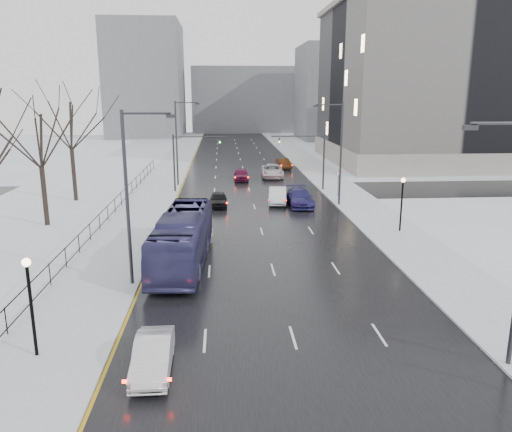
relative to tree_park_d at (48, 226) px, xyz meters
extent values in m
cube|color=black|center=(17.80, 26.00, 0.02)|extent=(16.00, 150.00, 0.04)
cube|color=black|center=(17.80, 14.00, 0.02)|extent=(130.00, 10.00, 0.04)
cube|color=silver|center=(7.30, 26.00, 0.08)|extent=(5.00, 150.00, 0.16)
cube|color=silver|center=(28.30, 26.00, 0.08)|extent=(5.00, 150.00, 0.16)
cube|color=white|center=(-2.20, 26.00, 0.06)|extent=(14.00, 150.00, 0.12)
cube|color=black|center=(4.80, -4.00, 1.41)|extent=(0.04, 70.00, 0.05)
cube|color=black|center=(4.80, -4.00, 0.41)|extent=(0.04, 70.00, 0.05)
cylinder|color=black|center=(4.80, -4.00, 0.81)|extent=(0.06, 0.06, 1.30)
cylinder|color=#2D2D33|center=(24.90, -24.00, 9.80)|extent=(2.60, 0.12, 0.12)
cube|color=#2D2D33|center=(23.60, -24.00, 9.65)|extent=(0.50, 0.25, 0.18)
cylinder|color=#2D2D33|center=(26.20, 6.00, 5.00)|extent=(0.20, 0.20, 10.00)
cylinder|color=#2D2D33|center=(24.90, 6.00, 9.80)|extent=(2.60, 0.12, 0.12)
cube|color=#2D2D33|center=(23.60, 6.00, 9.65)|extent=(0.50, 0.25, 0.18)
cylinder|color=#2D2D33|center=(9.40, -14.00, 5.00)|extent=(0.20, 0.20, 10.00)
cylinder|color=#2D2D33|center=(10.70, -14.00, 9.80)|extent=(2.60, 0.12, 0.12)
cube|color=#2D2D33|center=(12.00, -14.00, 9.65)|extent=(0.50, 0.25, 0.18)
cylinder|color=#2D2D33|center=(9.40, 18.00, 5.00)|extent=(0.20, 0.20, 10.00)
cylinder|color=#2D2D33|center=(10.70, 18.00, 9.80)|extent=(2.60, 0.12, 0.12)
cube|color=#2D2D33|center=(12.00, 18.00, 9.65)|extent=(0.50, 0.25, 0.18)
cylinder|color=black|center=(6.80, -22.00, 2.16)|extent=(0.14, 0.14, 4.00)
sphere|color=#FFE5B2|center=(6.80, -22.00, 4.26)|extent=(0.36, 0.36, 0.36)
cylinder|color=black|center=(28.80, -4.00, 2.16)|extent=(0.14, 0.14, 4.00)
sphere|color=#FFE5B2|center=(28.80, -4.00, 4.26)|extent=(0.36, 0.36, 0.36)
cylinder|color=#2D2D33|center=(26.20, 14.00, 3.25)|extent=(0.20, 0.20, 6.50)
cylinder|color=#2D2D33|center=(23.20, 14.00, 6.20)|extent=(6.00, 0.12, 0.12)
imported|color=#2D2D33|center=(21.10, 14.00, 5.60)|extent=(0.15, 0.18, 0.90)
sphere|color=#19FF33|center=(21.10, 13.85, 5.60)|extent=(0.16, 0.16, 0.16)
cylinder|color=#2D2D33|center=(9.40, 14.00, 3.25)|extent=(0.20, 0.20, 6.50)
cylinder|color=#2D2D33|center=(12.40, 14.00, 6.20)|extent=(6.00, 0.12, 0.12)
imported|color=#2D2D33|center=(14.50, 14.00, 5.60)|extent=(0.15, 0.18, 0.90)
sphere|color=#19FF33|center=(14.50, 13.85, 5.60)|extent=(0.16, 0.16, 0.16)
cylinder|color=#2D2D33|center=(27.00, 10.00, 1.41)|extent=(0.06, 0.06, 2.50)
cylinder|color=white|center=(27.00, 10.00, 2.56)|extent=(0.60, 0.03, 0.60)
torus|color=#B20C0C|center=(27.00, 10.00, 2.56)|extent=(0.58, 0.06, 0.58)
cube|color=gray|center=(52.80, 38.00, 12.00)|extent=(40.00, 30.00, 24.00)
cube|color=gray|center=(52.80, 38.00, 24.40)|extent=(41.00, 31.00, 0.80)
cube|color=gray|center=(52.80, 38.00, 1.50)|extent=(40.60, 30.60, 3.00)
cube|color=slate|center=(45.80, 81.00, 11.00)|extent=(24.00, 20.00, 22.00)
cube|color=slate|center=(-4.20, 91.00, 14.00)|extent=(18.00, 22.00, 28.00)
cube|color=slate|center=(21.80, 106.00, 9.00)|extent=(30.00, 18.00, 18.00)
imported|color=silver|center=(11.83, -23.39, 0.72)|extent=(1.52, 4.16, 1.36)
imported|color=navy|center=(12.09, -10.33, 1.72)|extent=(3.56, 12.24, 3.37)
imported|color=black|center=(14.30, 6.39, 0.74)|extent=(1.67, 4.10, 1.39)
imported|color=white|center=(20.25, 7.42, 0.85)|extent=(2.27, 5.06, 1.61)
imported|color=silver|center=(21.30, 23.45, 0.89)|extent=(3.12, 6.24, 1.70)
imported|color=navy|center=(22.30, 6.15, 0.86)|extent=(2.31, 5.68, 1.65)
imported|color=#5D0F30|center=(17.12, 21.25, 0.80)|extent=(1.88, 4.50, 1.52)
imported|color=#48230C|center=(23.76, 31.24, 0.76)|extent=(1.98, 4.53, 1.45)
camera|label=1|loc=(14.70, -41.53, 10.85)|focal=35.00mm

